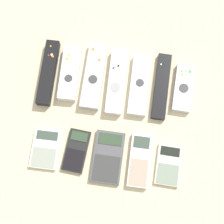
% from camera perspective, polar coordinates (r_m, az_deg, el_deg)
% --- Properties ---
extents(ground_plane, '(3.00, 3.00, 0.00)m').
position_cam_1_polar(ground_plane, '(0.97, -0.24, -1.91)').
color(ground_plane, beige).
extents(remote_0, '(0.05, 0.22, 0.03)m').
position_cam_1_polar(remote_0, '(1.03, -11.57, 7.09)').
color(remote_0, black).
rests_on(remote_0, ground_plane).
extents(remote_1, '(0.06, 0.18, 0.03)m').
position_cam_1_polar(remote_1, '(1.02, -7.71, 7.03)').
color(remote_1, white).
rests_on(remote_1, ground_plane).
extents(remote_2, '(0.06, 0.22, 0.03)m').
position_cam_1_polar(remote_2, '(1.01, -3.33, 6.62)').
color(remote_2, '#B7B7BC').
rests_on(remote_2, ground_plane).
extents(remote_3, '(0.06, 0.22, 0.03)m').
position_cam_1_polar(remote_3, '(1.00, 0.84, 5.61)').
color(remote_3, white).
rests_on(remote_3, ground_plane).
extents(remote_4, '(0.06, 0.20, 0.02)m').
position_cam_1_polar(remote_4, '(1.00, 5.04, 4.91)').
color(remote_4, silver).
rests_on(remote_4, ground_plane).
extents(remote_5, '(0.05, 0.22, 0.02)m').
position_cam_1_polar(remote_5, '(1.01, 9.03, 4.68)').
color(remote_5, black).
rests_on(remote_5, ground_plane).
extents(remote_6, '(0.06, 0.16, 0.02)m').
position_cam_1_polar(remote_6, '(1.02, 12.88, 4.30)').
color(remote_6, silver).
rests_on(remote_6, ground_plane).
extents(calculator_0, '(0.08, 0.12, 0.01)m').
position_cam_1_polar(calculator_0, '(0.97, -12.08, -6.60)').
color(calculator_0, silver).
rests_on(calculator_0, ground_plane).
extents(calculator_1, '(0.07, 0.13, 0.01)m').
position_cam_1_polar(calculator_1, '(0.96, -6.55, -7.02)').
color(calculator_1, black).
rests_on(calculator_1, ground_plane).
extents(calculator_2, '(0.09, 0.16, 0.01)m').
position_cam_1_polar(calculator_2, '(0.95, -0.77, -8.19)').
color(calculator_2, '#4C4C51').
rests_on(calculator_2, ground_plane).
extents(calculator_3, '(0.06, 0.16, 0.02)m').
position_cam_1_polar(calculator_3, '(0.95, 5.05, -8.81)').
color(calculator_3, silver).
rests_on(calculator_3, ground_plane).
extents(calculator_4, '(0.07, 0.12, 0.01)m').
position_cam_1_polar(calculator_4, '(0.96, 10.27, -9.53)').
color(calculator_4, beige).
rests_on(calculator_4, ground_plane).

